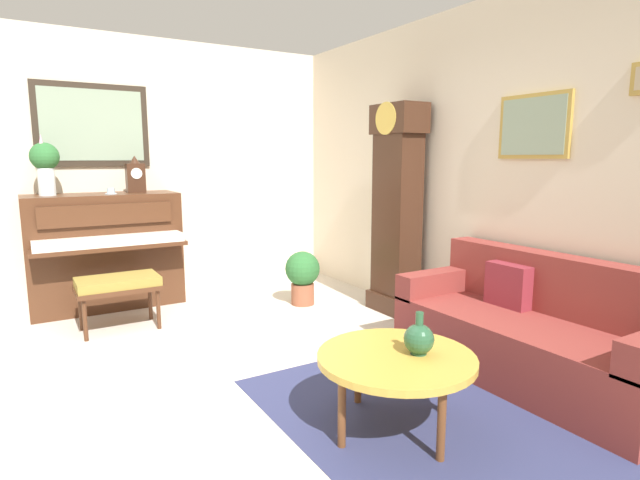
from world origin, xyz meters
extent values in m
cube|color=beige|center=(0.00, 0.00, -0.05)|extent=(6.40, 6.00, 0.10)
cube|color=beige|center=(-2.60, 0.00, 1.40)|extent=(0.10, 4.90, 2.80)
cube|color=#33281E|center=(-2.54, -0.30, 1.85)|extent=(0.03, 1.10, 0.84)
cube|color=gray|center=(-2.52, -0.30, 1.85)|extent=(0.01, 0.98, 0.72)
cube|color=beige|center=(0.00, 2.40, 1.40)|extent=(5.30, 0.10, 2.80)
cube|color=#B28E3D|center=(0.75, 2.33, 1.75)|extent=(0.60, 0.03, 0.48)
cube|color=gray|center=(0.75, 2.32, 1.75)|extent=(0.54, 0.01, 0.42)
cube|color=navy|center=(1.19, 0.89, 0.00)|extent=(2.10, 1.50, 0.01)
cube|color=#4C2B19|center=(-2.25, -0.30, 0.58)|extent=(0.60, 1.44, 1.16)
cube|color=#4C2B19|center=(-1.82, -0.30, 0.68)|extent=(0.28, 1.38, 0.04)
cube|color=white|center=(-1.82, -0.30, 0.74)|extent=(0.26, 1.32, 0.08)
cube|color=#4C2B19|center=(-1.93, -0.30, 0.98)|extent=(0.03, 1.20, 0.20)
cube|color=#4C2B19|center=(-1.40, -0.33, 0.38)|extent=(0.42, 0.70, 0.04)
cube|color=olive|center=(-1.40, -0.33, 0.44)|extent=(0.40, 0.68, 0.08)
cylinder|color=#4C2B19|center=(-1.24, -0.63, 0.18)|extent=(0.04, 0.04, 0.36)
cylinder|color=#4C2B19|center=(-1.24, -0.03, 0.18)|extent=(0.04, 0.04, 0.36)
cylinder|color=#4C2B19|center=(-1.56, -0.63, 0.18)|extent=(0.04, 0.04, 0.36)
cylinder|color=#4C2B19|center=(-1.56, -0.03, 0.18)|extent=(0.04, 0.04, 0.36)
cube|color=#3D2316|center=(-0.57, 2.13, 0.09)|extent=(0.52, 0.34, 0.18)
cube|color=#3D2316|center=(-0.57, 2.13, 0.89)|extent=(0.44, 0.28, 1.78)
cube|color=#3D2316|center=(-0.57, 2.13, 1.88)|extent=(0.52, 0.32, 0.28)
cylinder|color=gold|center=(-0.57, 1.98, 1.88)|extent=(0.30, 0.02, 0.30)
cylinder|color=gold|center=(-0.57, 2.08, 0.95)|extent=(0.03, 0.03, 0.70)
cube|color=maroon|center=(1.13, 1.91, 0.21)|extent=(1.90, 0.80, 0.42)
cube|color=maroon|center=(1.13, 2.21, 0.62)|extent=(1.90, 0.20, 0.44)
cube|color=maroon|center=(0.27, 1.91, 0.50)|extent=(0.18, 0.80, 0.20)
cube|color=maroon|center=(0.83, 2.05, 0.58)|extent=(0.34, 0.12, 0.32)
cylinder|color=gold|center=(1.18, 0.70, 0.42)|extent=(0.88, 0.88, 0.04)
torus|color=brown|center=(1.18, 0.70, 0.42)|extent=(0.88, 0.88, 0.04)
cylinder|color=brown|center=(1.18, 1.06, 0.20)|extent=(0.04, 0.04, 0.40)
cylinder|color=brown|center=(1.54, 0.70, 0.20)|extent=(0.04, 0.04, 0.40)
cylinder|color=brown|center=(1.18, 0.34, 0.20)|extent=(0.04, 0.04, 0.40)
cylinder|color=brown|center=(0.82, 0.70, 0.20)|extent=(0.04, 0.04, 0.40)
cube|color=#3D2316|center=(-2.23, 0.04, 1.31)|extent=(0.12, 0.18, 0.30)
cylinder|color=white|center=(-2.17, 0.04, 1.36)|extent=(0.01, 0.11, 0.11)
cone|color=#3D2316|center=(-2.23, 0.04, 1.50)|extent=(0.10, 0.10, 0.08)
cylinder|color=silver|center=(-2.23, -0.77, 1.29)|extent=(0.15, 0.15, 0.26)
sphere|color=#2D6B33|center=(-2.23, -0.77, 1.53)|extent=(0.26, 0.26, 0.26)
cone|color=#D199B7|center=(-2.20, -0.79, 1.66)|extent=(0.06, 0.06, 0.16)
cylinder|color=#ADC6D6|center=(-2.15, -0.22, 1.16)|extent=(0.12, 0.12, 0.01)
cylinder|color=#ADC6D6|center=(-2.15, -0.22, 1.19)|extent=(0.08, 0.08, 0.06)
cylinder|color=#234C33|center=(1.23, 0.81, 0.45)|extent=(0.09, 0.09, 0.01)
sphere|color=#285638|center=(1.23, 0.81, 0.52)|extent=(0.17, 0.17, 0.17)
cylinder|color=#285638|center=(1.23, 0.81, 0.64)|extent=(0.04, 0.04, 0.08)
cylinder|color=#935138|center=(-1.25, 1.46, 0.11)|extent=(0.24, 0.24, 0.22)
sphere|color=#2D6B33|center=(-1.25, 1.46, 0.38)|extent=(0.36, 0.36, 0.36)
camera|label=1|loc=(3.23, -1.03, 1.51)|focal=28.29mm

